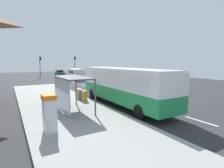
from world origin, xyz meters
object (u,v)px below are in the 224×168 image
recycling_bin_yellow (79,94)px  recycling_bin_blue (82,95)px  sedan_near (60,73)px  ticket_machine (50,113)px  traffic_light_near_side (75,63)px  traffic_light_far_side (40,64)px  bus_shelter (69,85)px  recycling_bin_orange (85,96)px  bus (123,84)px  white_van (76,73)px

recycling_bin_yellow → recycling_bin_blue: bearing=-90.0°
sedan_near → recycling_bin_blue: sedan_near is taller
recycling_bin_blue → ticket_machine: bearing=-122.8°
recycling_bin_yellow → traffic_light_near_side: size_ratio=0.18×
ticket_machine → traffic_light_far_side: 37.95m
recycling_bin_blue → traffic_light_near_side: traffic_light_near_side is taller
ticket_machine → traffic_light_near_side: bearing=69.3°
sedan_near → bus_shelter: 38.35m
recycling_bin_orange → recycling_bin_blue: 0.70m
sedan_near → recycling_bin_blue: bearing=-100.8°
traffic_light_far_side → bus_shelter: size_ratio=1.27×
bus → traffic_light_near_side: size_ratio=2.10×
white_van → traffic_light_far_side: (-5.30, 10.82, 2.04)m
recycling_bin_blue → bus: bearing=-52.2°
sedan_near → bus_shelter: bearing=-103.1°
recycling_bin_orange → bus_shelter: (-2.21, -2.63, 1.44)m
recycling_bin_orange → sedan_near: bearing=79.4°
sedan_near → recycling_bin_yellow: bearing=-101.0°
bus → recycling_bin_yellow: 4.79m
bus_shelter → sedan_near: bearing=76.9°
traffic_light_near_side → bus_shelter: (-11.91, -33.52, -1.38)m
recycling_bin_yellow → traffic_light_far_side: bearing=87.9°
ticket_machine → recycling_bin_orange: 7.19m
recycling_bin_blue → traffic_light_far_side: 31.14m
bus → bus_shelter: 4.71m
bus → recycling_bin_yellow: size_ratio=11.62×
recycling_bin_yellow → traffic_light_near_side: 31.18m
traffic_light_near_side → traffic_light_far_side: 8.64m
bus → bus_shelter: size_ratio=2.76×
sedan_near → ticket_machine: ticket_machine is taller
white_van → bus_shelter: (-8.61, -23.50, 0.75)m
bus → ticket_machine: (-6.68, -3.31, -0.67)m
recycling_bin_blue → recycling_bin_yellow: size_ratio=1.00×
recycling_bin_blue → traffic_light_far_side: bearing=88.0°
recycling_bin_blue → white_van: bearing=72.4°
recycling_bin_orange → bus_shelter: 3.73m
ticket_machine → bus: bearing=26.3°
recycling_bin_orange → recycling_bin_blue: size_ratio=1.00×
ticket_machine → traffic_light_far_side: size_ratio=0.38×
sedan_near → recycling_bin_orange: 35.30m
bus_shelter → traffic_light_far_side: bearing=84.5°
bus_shelter → bus: bearing=1.4°
white_van → recycling_bin_yellow: size_ratio=5.56×
recycling_bin_orange → traffic_light_near_side: size_ratio=0.18×
ticket_machine → white_van: bearing=68.3°
white_van → recycling_bin_blue: white_van is taller
recycling_bin_yellow → traffic_light_far_side: (1.10, 30.30, 2.73)m
recycling_bin_orange → traffic_light_near_side: 32.50m
recycling_bin_yellow → recycling_bin_orange: bearing=-90.0°
bus → recycling_bin_blue: 4.23m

